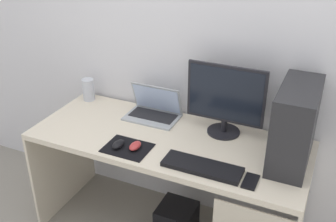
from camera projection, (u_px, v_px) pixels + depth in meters
The scene contains 12 objects.
wall_back at pixel (194, 29), 2.40m from camera, with size 4.00×0.05×2.60m.
desk at pixel (170, 159), 2.41m from camera, with size 1.64×0.66×0.74m.
pc_tower at pixel (295, 125), 2.06m from camera, with size 0.19×0.45×0.43m, color #232326.
monitor at pixel (225, 100), 2.31m from camera, with size 0.46×0.20×0.43m.
laptop at pixel (154, 111), 2.58m from camera, with size 0.34×0.22×0.21m.
speaker at pixel (88, 90), 2.78m from camera, with size 0.08×0.08×0.15m, color #B7BCC6.
keyboard at pixel (202, 167), 2.08m from camera, with size 0.42×0.14×0.02m, color black.
mousepad at pixel (127, 148), 2.26m from camera, with size 0.26×0.20×0.01m, color black.
mouse_left at pixel (135, 146), 2.24m from camera, with size 0.06×0.10×0.03m, color #B23333.
mouse_right at pixel (118, 144), 2.26m from camera, with size 0.06×0.10×0.03m, color black.
cell_phone at pixel (250, 181), 1.98m from camera, with size 0.07×0.13×0.01m, color black.
subwoofer at pixel (177, 221), 2.63m from camera, with size 0.23×0.23×0.23m, color black.
Camera 1 is at (0.84, -1.84, 1.97)m, focal length 42.71 mm.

